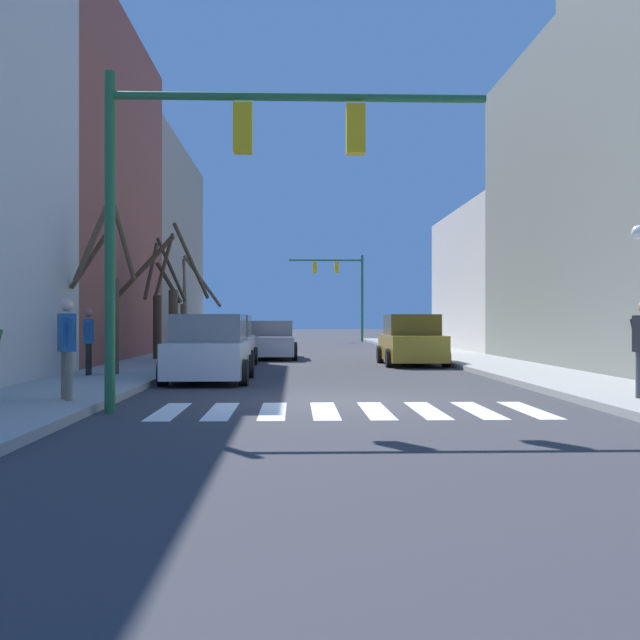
{
  "coord_description": "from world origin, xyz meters",
  "views": [
    {
      "loc": [
        -0.97,
        -14.52,
        1.58
      ],
      "look_at": [
        0.24,
        20.95,
        1.6
      ],
      "focal_mm": 42.0,
      "sensor_mm": 36.0,
      "label": 1
    }
  ],
  "objects_px": {
    "car_driving_away_lane": "(209,350)",
    "street_tree_right_far": "(169,301)",
    "car_parked_right_near": "(272,341)",
    "pedestrian_waiting_at_curb": "(67,340)",
    "car_parked_right_mid": "(412,342)",
    "car_at_intersection": "(226,343)",
    "traffic_signal_near": "(223,166)",
    "street_tree_left_near": "(188,309)",
    "car_driving_toward_lane": "(251,337)",
    "pedestrian_crossing_street": "(89,336)",
    "street_tree_left_mid": "(109,297)",
    "street_tree_right_mid": "(160,307)",
    "traffic_signal_far": "(342,280)"
  },
  "relations": [
    {
      "from": "car_at_intersection",
      "to": "street_tree_left_near",
      "type": "relative_size",
      "value": 0.91
    },
    {
      "from": "pedestrian_waiting_at_curb",
      "to": "street_tree_left_mid",
      "type": "height_order",
      "value": "street_tree_left_mid"
    },
    {
      "from": "car_parked_right_near",
      "to": "car_driving_toward_lane",
      "type": "relative_size",
      "value": 1.01
    },
    {
      "from": "traffic_signal_near",
      "to": "car_driving_away_lane",
      "type": "xyz_separation_m",
      "value": [
        -0.97,
        6.54,
        -3.42
      ]
    },
    {
      "from": "car_driving_away_lane",
      "to": "car_at_intersection",
      "type": "bearing_deg",
      "value": 0.92
    },
    {
      "from": "traffic_signal_near",
      "to": "pedestrian_crossing_street",
      "type": "distance_m",
      "value": 8.71
    },
    {
      "from": "car_at_intersection",
      "to": "pedestrian_crossing_street",
      "type": "distance_m",
      "value": 6.22
    },
    {
      "from": "car_parked_right_mid",
      "to": "pedestrian_crossing_street",
      "type": "xyz_separation_m",
      "value": [
        -9.56,
        -6.52,
        0.35
      ]
    },
    {
      "from": "car_parked_right_mid",
      "to": "street_tree_right_far",
      "type": "distance_m",
      "value": 8.69
    },
    {
      "from": "street_tree_right_mid",
      "to": "street_tree_left_mid",
      "type": "height_order",
      "value": "street_tree_left_mid"
    },
    {
      "from": "car_parked_right_mid",
      "to": "street_tree_right_far",
      "type": "bearing_deg",
      "value": 88.96
    },
    {
      "from": "car_parked_right_near",
      "to": "pedestrian_crossing_street",
      "type": "relative_size",
      "value": 2.8
    },
    {
      "from": "traffic_signal_near",
      "to": "street_tree_left_mid",
      "type": "relative_size",
      "value": 1.34
    },
    {
      "from": "traffic_signal_far",
      "to": "pedestrian_waiting_at_curb",
      "type": "distance_m",
      "value": 43.26
    },
    {
      "from": "street_tree_right_mid",
      "to": "street_tree_left_mid",
      "type": "bearing_deg",
      "value": -89.68
    },
    {
      "from": "car_parked_right_mid",
      "to": "car_at_intersection",
      "type": "xyz_separation_m",
      "value": [
        -6.44,
        -1.15,
        -0.02
      ]
    },
    {
      "from": "traffic_signal_far",
      "to": "pedestrian_crossing_street",
      "type": "relative_size",
      "value": 3.74
    },
    {
      "from": "car_driving_toward_lane",
      "to": "pedestrian_crossing_street",
      "type": "height_order",
      "value": "pedestrian_crossing_street"
    },
    {
      "from": "traffic_signal_far",
      "to": "car_at_intersection",
      "type": "relative_size",
      "value": 1.54
    },
    {
      "from": "car_driving_away_lane",
      "to": "street_tree_left_mid",
      "type": "xyz_separation_m",
      "value": [
        -2.79,
        0.89,
        1.4
      ]
    },
    {
      "from": "traffic_signal_far",
      "to": "car_parked_right_mid",
      "type": "height_order",
      "value": "traffic_signal_far"
    },
    {
      "from": "pedestrian_waiting_at_curb",
      "to": "street_tree_right_mid",
      "type": "distance_m",
      "value": 14.5
    },
    {
      "from": "pedestrian_crossing_street",
      "to": "street_tree_left_near",
      "type": "relative_size",
      "value": 0.38
    },
    {
      "from": "street_tree_right_mid",
      "to": "car_parked_right_near",
      "type": "bearing_deg",
      "value": 36.05
    },
    {
      "from": "traffic_signal_near",
      "to": "car_parked_right_near",
      "type": "xyz_separation_m",
      "value": [
        0.3,
        18.22,
        -3.48
      ]
    },
    {
      "from": "car_driving_away_lane",
      "to": "street_tree_right_mid",
      "type": "distance_m",
      "value": 9.23
    },
    {
      "from": "car_driving_toward_lane",
      "to": "street_tree_left_mid",
      "type": "bearing_deg",
      "value": 171.65
    },
    {
      "from": "car_parked_right_near",
      "to": "car_at_intersection",
      "type": "height_order",
      "value": "car_at_intersection"
    },
    {
      "from": "car_driving_toward_lane",
      "to": "pedestrian_crossing_street",
      "type": "xyz_separation_m",
      "value": [
        -3.14,
        -18.98,
        0.45
      ]
    },
    {
      "from": "traffic_signal_near",
      "to": "street_tree_left_near",
      "type": "height_order",
      "value": "traffic_signal_near"
    },
    {
      "from": "car_driving_toward_lane",
      "to": "pedestrian_waiting_at_curb",
      "type": "xyz_separation_m",
      "value": [
        -1.84,
        -25.21,
        0.51
      ]
    },
    {
      "from": "car_parked_right_mid",
      "to": "street_tree_left_near",
      "type": "distance_m",
      "value": 13.69
    },
    {
      "from": "street_tree_left_near",
      "to": "traffic_signal_near",
      "type": "bearing_deg",
      "value": -80.46
    },
    {
      "from": "car_driving_away_lane",
      "to": "car_driving_toward_lane",
      "type": "distance_m",
      "value": 19.44
    },
    {
      "from": "pedestrian_waiting_at_curb",
      "to": "street_tree_right_mid",
      "type": "bearing_deg",
      "value": -26.1
    },
    {
      "from": "car_driving_away_lane",
      "to": "street_tree_left_mid",
      "type": "relative_size",
      "value": 0.86
    },
    {
      "from": "traffic_signal_near",
      "to": "street_tree_left_near",
      "type": "bearing_deg",
      "value": 99.54
    },
    {
      "from": "car_parked_right_near",
      "to": "car_parked_right_mid",
      "type": "bearing_deg",
      "value": 47.16
    },
    {
      "from": "street_tree_left_near",
      "to": "street_tree_left_mid",
      "type": "bearing_deg",
      "value": -89.37
    },
    {
      "from": "traffic_signal_near",
      "to": "street_tree_right_mid",
      "type": "bearing_deg",
      "value": 104.05
    },
    {
      "from": "traffic_signal_far",
      "to": "street_tree_right_far",
      "type": "xyz_separation_m",
      "value": [
        -8.0,
        -29.53,
        -2.38
      ]
    },
    {
      "from": "car_parked_right_mid",
      "to": "traffic_signal_far",
      "type": "bearing_deg",
      "value": 1.1
    },
    {
      "from": "car_driving_toward_lane",
      "to": "street_tree_left_near",
      "type": "bearing_deg",
      "value": 130.93
    },
    {
      "from": "traffic_signal_near",
      "to": "street_tree_left_near",
      "type": "distance_m",
      "value": 23.89
    },
    {
      "from": "car_parked_right_near",
      "to": "car_driving_away_lane",
      "type": "xyz_separation_m",
      "value": [
        -1.28,
        -11.68,
        0.07
      ]
    },
    {
      "from": "car_driving_away_lane",
      "to": "street_tree_right_far",
      "type": "height_order",
      "value": "street_tree_right_far"
    },
    {
      "from": "car_parked_right_near",
      "to": "pedestrian_waiting_at_curb",
      "type": "height_order",
      "value": "pedestrian_waiting_at_curb"
    },
    {
      "from": "street_tree_left_near",
      "to": "street_tree_right_mid",
      "type": "xyz_separation_m",
      "value": [
        0.13,
        -8.24,
        -0.08
      ]
    },
    {
      "from": "traffic_signal_far",
      "to": "street_tree_left_near",
      "type": "bearing_deg",
      "value": -113.88
    },
    {
      "from": "car_driving_toward_lane",
      "to": "car_at_intersection",
      "type": "distance_m",
      "value": 13.61
    }
  ]
}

